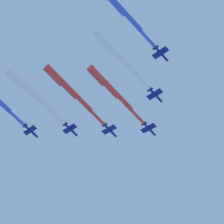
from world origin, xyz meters
The scene contains 5 objects.
jet_lead centered at (-4.01, -10.24, 141.11)m, with size 43.59×25.86×4.50m.
jet_port_inner centered at (-22.39, -4.20, 139.53)m, with size 44.37×26.32×4.54m.
jet_starboard_inner centered at (-8.10, -27.75, 138.53)m, with size 43.07×24.48×4.53m.
jet_port_mid centered at (-39.14, 3.09, 140.29)m, with size 42.64×24.90×4.47m.
jet_starboard_mid centered at (-14.92, -47.47, 141.56)m, with size 46.72×26.45×4.54m.
Camera 1 is at (-29.66, -82.78, -48.61)m, focal length 70.76 mm.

